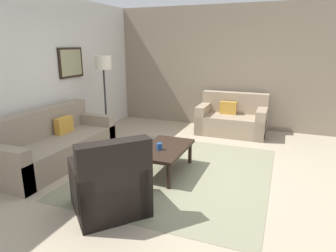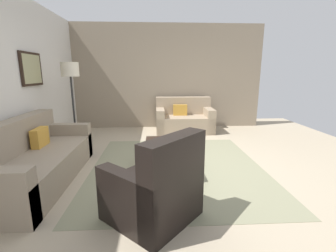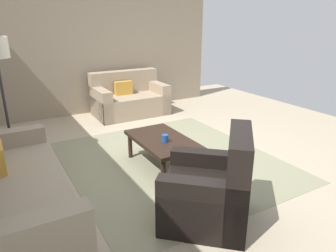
{
  "view_description": "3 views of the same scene",
  "coord_description": "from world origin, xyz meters",
  "px_view_note": "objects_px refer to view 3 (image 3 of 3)",
  "views": [
    {
      "loc": [
        -4.05,
        -1.43,
        1.93
      ],
      "look_at": [
        0.06,
        0.2,
        0.71
      ],
      "focal_mm": 31.65,
      "sensor_mm": 36.0,
      "label": 1
    },
    {
      "loc": [
        -3.59,
        0.35,
        1.52
      ],
      "look_at": [
        -0.29,
        0.17,
        0.76
      ],
      "focal_mm": 25.0,
      "sensor_mm": 36.0,
      "label": 2
    },
    {
      "loc": [
        -3.46,
        2.04,
        1.92
      ],
      "look_at": [
        -0.22,
        0.18,
        0.62
      ],
      "focal_mm": 33.22,
      "sensor_mm": 36.0,
      "label": 3
    }
  ],
  "objects_px": {
    "coffee_table": "(162,142)",
    "cup": "(165,138)",
    "couch_main": "(6,196)",
    "armchair_leather": "(213,193)",
    "couch_loveseat": "(129,100)"
  },
  "relations": [
    {
      "from": "coffee_table",
      "to": "cup",
      "type": "distance_m",
      "value": 0.16
    },
    {
      "from": "couch_main",
      "to": "armchair_leather",
      "type": "relative_size",
      "value": 1.98
    },
    {
      "from": "couch_loveseat",
      "to": "armchair_leather",
      "type": "bearing_deg",
      "value": 168.93
    },
    {
      "from": "couch_loveseat",
      "to": "armchair_leather",
      "type": "height_order",
      "value": "armchair_leather"
    },
    {
      "from": "couch_loveseat",
      "to": "cup",
      "type": "distance_m",
      "value": 2.75
    },
    {
      "from": "couch_loveseat",
      "to": "couch_main",
      "type": "bearing_deg",
      "value": 138.81
    },
    {
      "from": "couch_main",
      "to": "cup",
      "type": "bearing_deg",
      "value": -84.14
    },
    {
      "from": "couch_loveseat",
      "to": "coffee_table",
      "type": "distance_m",
      "value": 2.62
    },
    {
      "from": "couch_loveseat",
      "to": "cup",
      "type": "height_order",
      "value": "couch_loveseat"
    },
    {
      "from": "cup",
      "to": "coffee_table",
      "type": "bearing_deg",
      "value": -13.4
    },
    {
      "from": "couch_main",
      "to": "couch_loveseat",
      "type": "relative_size",
      "value": 1.53
    },
    {
      "from": "couch_main",
      "to": "cup",
      "type": "distance_m",
      "value": 1.9
    },
    {
      "from": "armchair_leather",
      "to": "cup",
      "type": "height_order",
      "value": "armchair_leather"
    },
    {
      "from": "couch_loveseat",
      "to": "cup",
      "type": "relative_size",
      "value": 14.86
    },
    {
      "from": "armchair_leather",
      "to": "coffee_table",
      "type": "xyz_separation_m",
      "value": [
        1.29,
        -0.15,
        0.05
      ]
    }
  ]
}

